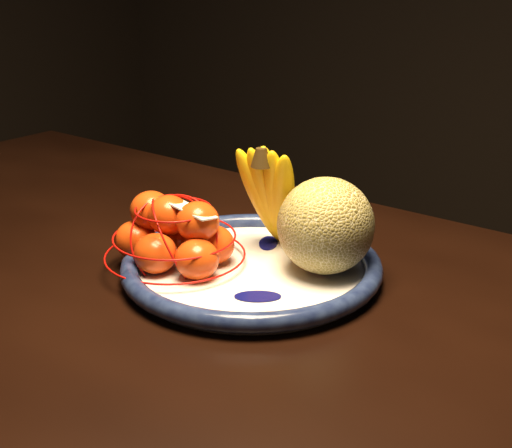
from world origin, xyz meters
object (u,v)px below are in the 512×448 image
Objects in this scene: dining_table at (124,312)px; mandarin_bag at (175,236)px; cantaloupe at (326,226)px; fruit_bowl at (251,267)px; banana_bunch at (271,192)px.

dining_table is 6.88× the size of mandarin_bag.
dining_table is 0.32m from cantaloupe.
dining_table is 0.21m from fruit_bowl.
cantaloupe is 0.58× the size of mandarin_bag.
fruit_bowl is at bearing 27.27° from mandarin_bag.
banana_bunch is at bearing 57.64° from mandarin_bag.
fruit_bowl is at bearing 23.08° from dining_table.
cantaloupe is at bearing -20.67° from banana_bunch.
banana_bunch reaches higher than mandarin_bag.
dining_table is at bearing -159.24° from fruit_bowl.
dining_table is 0.27m from banana_bunch.
banana_bunch reaches higher than dining_table.
fruit_bowl reaches higher than dining_table.
fruit_bowl is (0.17, 0.07, 0.09)m from dining_table.
fruit_bowl is 2.75× the size of cantaloupe.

